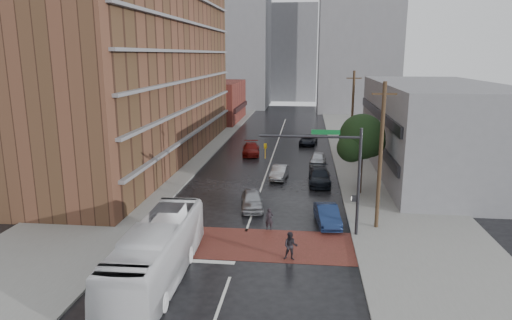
% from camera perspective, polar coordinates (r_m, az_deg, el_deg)
% --- Properties ---
extents(ground, '(160.00, 160.00, 0.00)m').
position_cam_1_polar(ground, '(28.86, -1.93, -10.79)').
color(ground, black).
rests_on(ground, ground).
extents(crosswalk, '(14.00, 5.00, 0.02)m').
position_cam_1_polar(crosswalk, '(29.31, -1.79, -10.38)').
color(crosswalk, maroon).
rests_on(crosswalk, ground).
extents(sidewalk_west, '(9.00, 90.00, 0.15)m').
position_cam_1_polar(sidewalk_west, '(54.62, -10.13, 0.60)').
color(sidewalk_west, gray).
rests_on(sidewalk_west, ground).
extents(sidewalk_east, '(9.00, 90.00, 0.15)m').
position_cam_1_polar(sidewalk_east, '(52.96, 14.49, -0.01)').
color(sidewalk_east, gray).
rests_on(sidewalk_east, ground).
extents(apartment_block, '(10.00, 44.00, 28.00)m').
position_cam_1_polar(apartment_block, '(53.26, -13.73, 15.21)').
color(apartment_block, brown).
rests_on(apartment_block, ground).
extents(storefront_west, '(8.00, 16.00, 7.00)m').
position_cam_1_polar(storefront_west, '(82.08, -4.84, 7.30)').
color(storefront_west, brown).
rests_on(storefront_west, ground).
extents(building_east, '(11.00, 26.00, 9.00)m').
position_cam_1_polar(building_east, '(48.34, 21.48, 3.63)').
color(building_east, gray).
rests_on(building_east, ground).
extents(distant_tower_west, '(18.00, 16.00, 32.00)m').
position_cam_1_polar(distant_tower_west, '(105.73, -3.48, 15.38)').
color(distant_tower_west, gray).
rests_on(distant_tower_west, ground).
extents(distant_tower_east, '(16.00, 14.00, 36.00)m').
position_cam_1_polar(distant_tower_east, '(98.84, 12.78, 16.42)').
color(distant_tower_east, gray).
rests_on(distant_tower_east, ground).
extents(distant_tower_center, '(12.00, 10.00, 24.00)m').
position_cam_1_polar(distant_tower_center, '(121.18, 4.67, 13.17)').
color(distant_tower_center, gray).
rests_on(distant_tower_center, ground).
extents(street_tree, '(4.20, 4.10, 6.90)m').
position_cam_1_polar(street_tree, '(39.05, 13.11, 2.49)').
color(street_tree, '#332319').
rests_on(street_tree, ground).
extents(signal_mast, '(6.50, 0.30, 7.20)m').
position_cam_1_polar(signal_mast, '(29.51, 10.02, -0.74)').
color(signal_mast, '#2D2D33').
rests_on(signal_mast, ground).
extents(utility_pole_near, '(1.60, 0.26, 10.00)m').
position_cam_1_polar(utility_pole_near, '(31.20, 15.30, 0.51)').
color(utility_pole_near, '#473321').
rests_on(utility_pole_near, ground).
extents(utility_pole_far, '(1.60, 0.26, 10.00)m').
position_cam_1_polar(utility_pole_far, '(50.78, 11.94, 5.39)').
color(utility_pole_far, '#473321').
rests_on(utility_pole_far, ground).
extents(transit_bus, '(2.86, 11.27, 3.12)m').
position_cam_1_polar(transit_bus, '(24.84, -12.28, -11.26)').
color(transit_bus, white).
rests_on(transit_bus, ground).
extents(pedestrian_a, '(0.60, 0.43, 1.54)m').
position_cam_1_polar(pedestrian_a, '(31.17, 1.67, -7.41)').
color(pedestrian_a, black).
rests_on(pedestrian_a, ground).
extents(pedestrian_b, '(0.86, 0.68, 1.71)m').
position_cam_1_polar(pedestrian_b, '(26.89, 4.35, -10.69)').
color(pedestrian_b, black).
rests_on(pedestrian_b, ground).
extents(car_travel_a, '(2.28, 4.38, 1.42)m').
position_cam_1_polar(car_travel_a, '(35.26, -0.50, -5.04)').
color(car_travel_a, '#9FA1A6').
rests_on(car_travel_a, ground).
extents(car_travel_b, '(1.77, 4.01, 1.28)m').
position_cam_1_polar(car_travel_b, '(43.86, 2.94, -1.52)').
color(car_travel_b, '#A5A7AC').
rests_on(car_travel_b, ground).
extents(car_travel_c, '(2.50, 5.06, 1.41)m').
position_cam_1_polar(car_travel_c, '(54.21, -0.64, 1.39)').
color(car_travel_c, maroon).
rests_on(car_travel_c, ground).
extents(suv_travel, '(2.65, 4.69, 1.24)m').
position_cam_1_polar(suv_travel, '(60.74, 6.55, 2.49)').
color(suv_travel, black).
rests_on(suv_travel, ground).
extents(car_parked_near, '(1.95, 4.32, 1.38)m').
position_cam_1_polar(car_parked_near, '(32.51, 8.91, -6.84)').
color(car_parked_near, '#15254B').
rests_on(car_parked_near, ground).
extents(car_parked_mid, '(2.04, 4.91, 1.42)m').
position_cam_1_polar(car_parked_mid, '(42.38, 7.95, -2.06)').
color(car_parked_mid, black).
rests_on(car_parked_mid, ground).
extents(car_parked_far, '(1.98, 4.18, 1.38)m').
position_cam_1_polar(car_parked_far, '(49.64, 7.75, 0.16)').
color(car_parked_far, '#B8BBC0').
rests_on(car_parked_far, ground).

